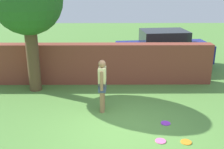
{
  "coord_description": "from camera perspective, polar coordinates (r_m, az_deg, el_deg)",
  "views": [
    {
      "loc": [
        -0.36,
        -6.47,
        3.78
      ],
      "look_at": [
        -0.3,
        1.68,
        1.0
      ],
      "focal_mm": 43.75,
      "sensor_mm": 36.0,
      "label": 1
    }
  ],
  "objects": [
    {
      "name": "ground_plane",
      "position": [
        7.5,
        2.4,
        -11.44
      ],
      "size": [
        40.0,
        40.0,
        0.0
      ],
      "primitive_type": "plane",
      "color": "#568C3D"
    },
    {
      "name": "brick_wall",
      "position": [
        10.6,
        -6.61,
        2.26
      ],
      "size": [
        10.07,
        0.5,
        1.56
      ],
      "primitive_type": "cube",
      "color": "brown",
      "rests_on": "ground"
    },
    {
      "name": "tree",
      "position": [
        9.78,
        -17.25,
        14.39
      ],
      "size": [
        2.37,
        2.37,
        4.41
      ],
      "color": "brown",
      "rests_on": "ground"
    },
    {
      "name": "person",
      "position": [
        8.16,
        -2.05,
        -1.87
      ],
      "size": [
        0.24,
        0.54,
        1.62
      ],
      "rotation": [
        0.0,
        0.0,
        -1.63
      ],
      "color": "#9E704C",
      "rests_on": "ground"
    },
    {
      "name": "car",
      "position": [
        12.71,
        10.67,
        5.24
      ],
      "size": [
        4.35,
        2.26,
        1.72
      ],
      "rotation": [
        0.0,
        0.0,
        0.1
      ],
      "color": "navy",
      "rests_on": "ground"
    },
    {
      "name": "frisbee_pink",
      "position": [
        7.11,
        10.11,
        -13.52
      ],
      "size": [
        0.27,
        0.27,
        0.02
      ],
      "primitive_type": "cylinder",
      "color": "pink",
      "rests_on": "ground"
    },
    {
      "name": "frisbee_purple",
      "position": [
        7.93,
        11.15,
        -9.95
      ],
      "size": [
        0.27,
        0.27,
        0.02
      ],
      "primitive_type": "cylinder",
      "color": "purple",
      "rests_on": "ground"
    },
    {
      "name": "frisbee_orange",
      "position": [
        7.2,
        15.23,
        -13.46
      ],
      "size": [
        0.27,
        0.27,
        0.02
      ],
      "primitive_type": "cylinder",
      "color": "orange",
      "rests_on": "ground"
    }
  ]
}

